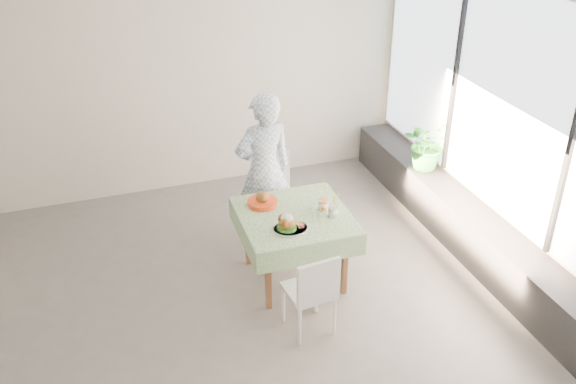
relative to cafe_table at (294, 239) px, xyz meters
name	(u,v)px	position (x,y,z in m)	size (l,w,h in m)	color
floor	(214,306)	(-0.87, -0.18, -0.46)	(6.00, 6.00, 0.00)	#5E5B59
ceiling	(193,8)	(-0.87, -0.18, 2.34)	(6.00, 6.00, 0.00)	white
wall_back	(158,82)	(-0.87, 2.32, 0.94)	(6.00, 0.02, 2.80)	beige
wall_right	(506,129)	(2.13, -0.18, 0.94)	(0.02, 5.00, 2.80)	beige
window_pane	(508,106)	(2.10, -0.18, 1.19)	(0.01, 4.80, 2.18)	#D1E0F9
window_ledge	(472,232)	(1.93, -0.18, -0.21)	(0.40, 4.80, 0.50)	black
cafe_table	(294,239)	(0.00, 0.00, 0.00)	(1.06, 1.06, 0.74)	brown
chair_far	(274,211)	(0.06, 0.87, -0.18)	(0.48, 0.48, 0.91)	white
chair_near	(309,306)	(-0.13, -0.77, -0.20)	(0.43, 0.43, 0.84)	white
diner	(264,171)	(-0.07, 0.76, 0.40)	(0.63, 0.41, 1.72)	#7F9ECC
main_dish	(289,225)	(-0.14, -0.24, 0.34)	(0.33, 0.33, 0.17)	white
juice_cup_orange	(323,203)	(0.29, 0.01, 0.35)	(0.10, 0.10, 0.28)	white
juice_cup_lemonade	(333,210)	(0.33, -0.14, 0.34)	(0.09, 0.09, 0.26)	white
second_dish	(263,201)	(-0.23, 0.28, 0.32)	(0.30, 0.30, 0.14)	red
potted_plant	(427,144)	(1.94, 0.90, 0.34)	(0.55, 0.48, 0.61)	#2A8031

